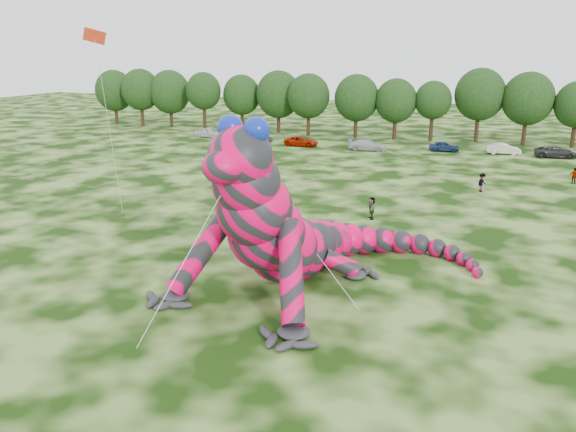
# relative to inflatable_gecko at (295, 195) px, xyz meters

# --- Properties ---
(ground) EXTENTS (240.00, 240.00, 0.00)m
(ground) POSITION_rel_inflatable_gecko_xyz_m (1.74, -2.06, -4.99)
(ground) COLOR #16330A
(ground) RESTS_ON ground
(inflatable_gecko) EXTENTS (21.06, 23.37, 9.97)m
(inflatable_gecko) POSITION_rel_inflatable_gecko_xyz_m (0.00, 0.00, 0.00)
(inflatable_gecko) COLOR #EB004E
(inflatable_gecko) RESTS_ON ground
(flying_kite) EXTENTS (2.65, 4.51, 14.73)m
(flying_kite) POSITION_rel_inflatable_gecko_xyz_m (-15.34, 3.63, 7.90)
(flying_kite) COLOR red
(flying_kite) RESTS_ON ground
(tree_0) EXTENTS (6.91, 6.22, 9.51)m
(tree_0) POSITION_rel_inflatable_gecko_xyz_m (-52.82, 57.17, -0.23)
(tree_0) COLOR black
(tree_0) RESTS_ON ground
(tree_1) EXTENTS (6.74, 6.07, 9.81)m
(tree_1) POSITION_rel_inflatable_gecko_xyz_m (-46.61, 55.99, -0.08)
(tree_1) COLOR black
(tree_1) RESTS_ON ground
(tree_2) EXTENTS (7.04, 6.34, 9.64)m
(tree_2) POSITION_rel_inflatable_gecko_xyz_m (-41.28, 56.70, -0.16)
(tree_2) COLOR black
(tree_2) RESTS_ON ground
(tree_3) EXTENTS (5.81, 5.23, 9.44)m
(tree_3) POSITION_rel_inflatable_gecko_xyz_m (-33.98, 55.01, -0.27)
(tree_3) COLOR black
(tree_3) RESTS_ON ground
(tree_4) EXTENTS (6.22, 5.60, 9.06)m
(tree_4) POSITION_rel_inflatable_gecko_xyz_m (-27.90, 56.65, -0.46)
(tree_4) COLOR black
(tree_4) RESTS_ON ground
(tree_5) EXTENTS (7.16, 6.44, 9.80)m
(tree_5) POSITION_rel_inflatable_gecko_xyz_m (-21.38, 56.37, -0.09)
(tree_5) COLOR black
(tree_5) RESTS_ON ground
(tree_6) EXTENTS (6.52, 5.86, 9.49)m
(tree_6) POSITION_rel_inflatable_gecko_xyz_m (-15.81, 54.62, -0.24)
(tree_6) COLOR black
(tree_6) RESTS_ON ground
(tree_7) EXTENTS (6.68, 6.01, 9.48)m
(tree_7) POSITION_rel_inflatable_gecko_xyz_m (-8.34, 54.74, -0.25)
(tree_7) COLOR black
(tree_7) RESTS_ON ground
(tree_8) EXTENTS (6.14, 5.53, 8.94)m
(tree_8) POSITION_rel_inflatable_gecko_xyz_m (-2.48, 54.92, -0.51)
(tree_8) COLOR black
(tree_8) RESTS_ON ground
(tree_9) EXTENTS (5.27, 4.74, 8.68)m
(tree_9) POSITION_rel_inflatable_gecko_xyz_m (2.81, 55.28, -0.65)
(tree_9) COLOR black
(tree_9) RESTS_ON ground
(tree_10) EXTENTS (7.09, 6.38, 10.50)m
(tree_10) POSITION_rel_inflatable_gecko_xyz_m (9.14, 56.52, 0.27)
(tree_10) COLOR black
(tree_10) RESTS_ON ground
(tree_11) EXTENTS (7.01, 6.31, 10.07)m
(tree_11) POSITION_rel_inflatable_gecko_xyz_m (15.53, 56.13, 0.05)
(tree_11) COLOR black
(tree_11) RESTS_ON ground
(tree_12) EXTENTS (5.99, 5.39, 8.97)m
(tree_12) POSITION_rel_inflatable_gecko_xyz_m (21.75, 55.68, -0.50)
(tree_12) COLOR black
(tree_12) RESTS_ON ground
(car_0) EXTENTS (4.42, 2.31, 1.43)m
(car_0) POSITION_rel_inflatable_gecko_xyz_m (-29.72, 47.72, -4.27)
(car_0) COLOR silver
(car_0) RESTS_ON ground
(car_1) EXTENTS (4.09, 1.44, 1.35)m
(car_1) POSITION_rel_inflatable_gecko_xyz_m (-20.62, 45.51, -4.31)
(car_1) COLOR black
(car_1) RESTS_ON ground
(car_2) EXTENTS (4.86, 2.44, 1.32)m
(car_2) POSITION_rel_inflatable_gecko_xyz_m (-13.80, 44.68, -4.33)
(car_2) COLOR #991300
(car_2) RESTS_ON ground
(car_3) EXTENTS (5.17, 2.34, 1.47)m
(car_3) POSITION_rel_inflatable_gecko_xyz_m (-4.36, 44.08, -4.25)
(car_3) COLOR #ABB0B4
(car_3) RESTS_ON ground
(car_4) EXTENTS (4.12, 2.10, 1.34)m
(car_4) POSITION_rel_inflatable_gecko_xyz_m (5.33, 46.74, -4.31)
(car_4) COLOR #15284C
(car_4) RESTS_ON ground
(car_5) EXTENTS (4.23, 1.65, 1.37)m
(car_5) POSITION_rel_inflatable_gecko_xyz_m (12.73, 47.11, -4.30)
(car_5) COLOR beige
(car_5) RESTS_ON ground
(car_6) EXTENTS (5.21, 2.75, 1.40)m
(car_6) POSITION_rel_inflatable_gecko_xyz_m (18.81, 46.70, -4.29)
(car_6) COLOR #252527
(car_6) RESTS_ON ground
(spectator_2) EXTENTS (1.15, 1.32, 1.77)m
(spectator_2) POSITION_rel_inflatable_gecko_xyz_m (10.26, 25.27, -4.10)
(spectator_2) COLOR gray
(spectator_2) RESTS_ON ground
(spectator_3) EXTENTS (0.96, 0.42, 1.62)m
(spectator_3) POSITION_rel_inflatable_gecko_xyz_m (18.98, 31.63, -4.17)
(spectator_3) COLOR gray
(spectator_3) RESTS_ON ground
(spectator_5) EXTENTS (1.07, 1.73, 1.78)m
(spectator_5) POSITION_rel_inflatable_gecko_xyz_m (2.07, 13.13, -4.09)
(spectator_5) COLOR gray
(spectator_5) RESTS_ON ground
(spectator_4) EXTENTS (1.01, 0.95, 1.74)m
(spectator_4) POSITION_rel_inflatable_gecko_xyz_m (-18.78, 31.52, -4.12)
(spectator_4) COLOR gray
(spectator_4) RESTS_ON ground
(spectator_0) EXTENTS (0.74, 0.56, 1.84)m
(spectator_0) POSITION_rel_inflatable_gecko_xyz_m (-8.37, 18.61, -4.06)
(spectator_0) COLOR gray
(spectator_0) RESTS_ON ground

